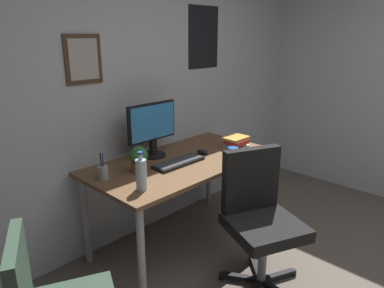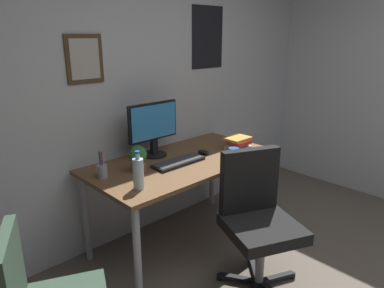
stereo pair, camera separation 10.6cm
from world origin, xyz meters
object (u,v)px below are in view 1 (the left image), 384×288
monitor (152,127)px  potted_plant (139,159)px  book_stack_left (236,142)px  coffee_mug_near (233,153)px  pen_cup (103,172)px  keyboard (179,162)px  computer_mouse (203,152)px  water_bottle (141,174)px  office_chair (259,212)px

monitor → potted_plant: bearing=-145.7°
monitor → book_stack_left: 0.75m
coffee_mug_near → pen_cup: size_ratio=0.60×
keyboard → computer_mouse: (0.30, 0.03, 0.01)m
monitor → water_bottle: monitor is taller
water_bottle → coffee_mug_near: bearing=-3.6°
computer_mouse → potted_plant: potted_plant is taller
coffee_mug_near → book_stack_left: size_ratio=0.56×
water_bottle → potted_plant: water_bottle is taller
water_bottle → keyboard: bearing=18.8°
office_chair → water_bottle: (-0.61, 0.49, 0.32)m
pen_cup → potted_plant: bearing=-17.3°
office_chair → keyboard: size_ratio=2.21×
water_bottle → coffee_mug_near: size_ratio=2.10×
monitor → keyboard: bearing=-86.9°
keyboard → potted_plant: bearing=166.5°
keyboard → book_stack_left: bearing=-7.1°
office_chair → potted_plant: 0.91m
office_chair → coffee_mug_near: size_ratio=7.90×
monitor → office_chair: bearing=-81.8°
potted_plant → book_stack_left: bearing=-9.3°
keyboard → water_bottle: (-0.49, -0.17, 0.09)m
monitor → water_bottle: bearing=-136.4°
computer_mouse → potted_plant: (-0.62, 0.05, 0.09)m
monitor → coffee_mug_near: 0.67m
keyboard → potted_plant: size_ratio=2.21×
computer_mouse → book_stack_left: (0.32, -0.10, 0.03)m
pen_cup → computer_mouse: bearing=-8.3°
office_chair → keyboard: office_chair is taller
potted_plant → book_stack_left: size_ratio=0.90×
monitor → potted_plant: monitor is taller
potted_plant → computer_mouse: bearing=-4.6°
potted_plant → book_stack_left: potted_plant is taller
keyboard → coffee_mug_near: coffee_mug_near is taller
office_chair → monitor: size_ratio=2.07×
computer_mouse → water_bottle: bearing=-166.2°
computer_mouse → coffee_mug_near: (0.09, -0.25, 0.03)m
keyboard → potted_plant: (-0.32, 0.08, 0.09)m
potted_plant → pen_cup: size_ratio=0.98×
computer_mouse → monitor: bearing=141.0°
keyboard → coffee_mug_near: size_ratio=3.57×
keyboard → coffee_mug_near: 0.45m
office_chair → pen_cup: size_ratio=4.75×
keyboard → pen_cup: (-0.56, 0.15, 0.04)m
keyboard → potted_plant: potted_plant is taller
keyboard → book_stack_left: 0.62m
coffee_mug_near → potted_plant: size_ratio=0.62×
pen_cup → monitor: bearing=13.2°
computer_mouse → coffee_mug_near: size_ratio=0.91×
office_chair → potted_plant: (-0.44, 0.73, 0.32)m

